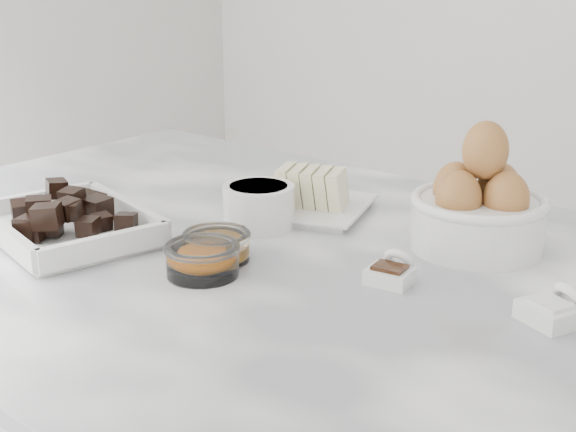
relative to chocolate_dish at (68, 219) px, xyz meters
The scene contains 9 objects.
marble_slab 0.25m from the chocolate_dish, 29.25° to the left, with size 1.20×0.80×0.04m, color white.
chocolate_dish is the anchor object (origin of this frame).
butter_plate 0.32m from the chocolate_dish, 57.87° to the left, with size 0.20×0.20×0.06m.
sugar_ramekin 0.24m from the chocolate_dish, 49.61° to the left, with size 0.09×0.09×0.06m.
egg_bowl 0.51m from the chocolate_dish, 35.21° to the left, with size 0.17×0.17×0.16m.
honey_bowl 0.21m from the chocolate_dish, 17.45° to the left, with size 0.08×0.08×0.04m.
zest_bowl 0.22m from the chocolate_dish, ahead, with size 0.09×0.09×0.04m.
vanilla_spoon 0.42m from the chocolate_dish, 19.48° to the left, with size 0.05×0.06×0.04m.
salt_spoon 0.59m from the chocolate_dish, 15.42° to the left, with size 0.07×0.08×0.04m.
Camera 1 is at (0.61, -0.68, 1.29)m, focal length 50.00 mm.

